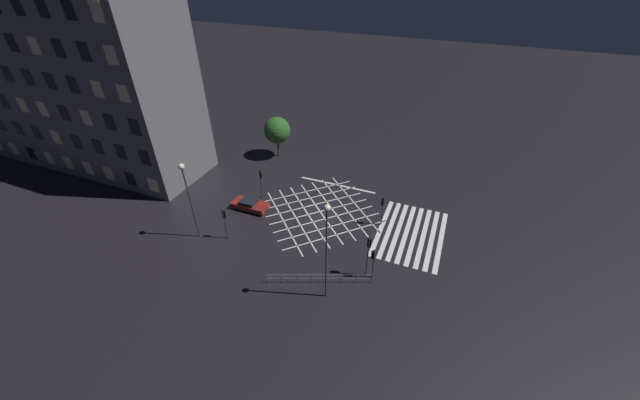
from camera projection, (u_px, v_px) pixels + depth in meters
The scene contains 13 objects.
ground_plane at pixel (320, 211), 41.42m from camera, with size 200.00×200.00×0.00m, color black.
road_markings at pixel (373, 223), 39.73m from camera, with size 15.08×21.42×0.01m.
office_building at pixel (66, 84), 45.91m from camera, with size 10.06×35.52×21.40m.
traffic_light_median_south at pixel (383, 205), 38.08m from camera, with size 0.36×0.39×3.57m.
traffic_light_nw_main at pixel (225, 218), 36.21m from camera, with size 0.39×0.36×3.63m.
traffic_light_sw_cross at pixel (373, 258), 31.83m from camera, with size 0.36×0.39×3.36m.
traffic_light_sw_main at pixel (369, 250), 31.66m from camera, with size 0.39×0.36×4.46m.
traffic_light_median_north at pixel (261, 179), 42.04m from camera, with size 0.36×0.39×3.89m.
street_lamp_east at pixel (327, 236), 27.39m from camera, with size 0.53×0.53×9.98m.
street_lamp_west at pixel (186, 185), 34.09m from camera, with size 0.58×0.58×8.84m.
street_tree_near at pixel (277, 130), 50.06m from camera, with size 3.70×3.70×5.89m.
waiting_car at pixel (250, 204), 41.56m from camera, with size 1.90×4.26×1.22m.
pedestrian_railing at pixel (320, 277), 32.30m from camera, with size 3.59×8.87×1.05m.
Camera 1 is at (-30.53, -12.27, 25.20)m, focal length 20.00 mm.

